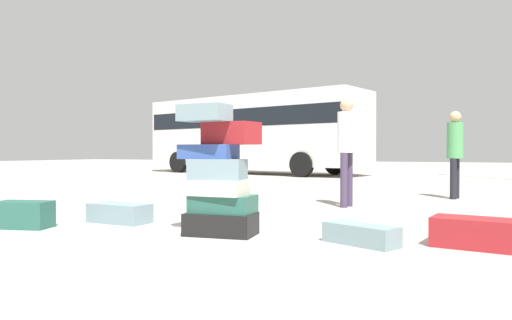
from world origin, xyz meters
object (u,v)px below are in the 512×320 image
object	(u,v)px
suitcase_slate_behind_tower	(361,234)
person_bearded_onlooker	(455,147)
suitcase_maroon_left_side	(477,233)
suitcase_slate_foreground_near	(120,213)
suitcase_tower	(219,178)
suitcase_teal_white_trunk	(23,215)
parked_bus	(253,129)
person_tourist_with_camera	(347,142)

from	to	relation	value
suitcase_slate_behind_tower	person_bearded_onlooker	xyz separation A→B (m)	(0.61, 5.32, 0.90)
suitcase_maroon_left_side	suitcase_slate_foreground_near	distance (m)	4.13
suitcase_slate_behind_tower	suitcase_slate_foreground_near	xyz separation A→B (m)	(-3.10, 0.15, 0.02)
suitcase_tower	person_bearded_onlooker	bearing A→B (deg)	68.46
suitcase_teal_white_trunk	parked_bus	distance (m)	14.68
person_bearded_onlooker	suitcase_slate_foreground_near	bearing A→B (deg)	-24.27
suitcase_slate_behind_tower	person_bearded_onlooker	bearing A→B (deg)	106.62
suitcase_tower	suitcase_maroon_left_side	world-z (taller)	suitcase_tower
suitcase_slate_behind_tower	suitcase_slate_foreground_near	distance (m)	3.11
suitcase_slate_behind_tower	suitcase_teal_white_trunk	size ratio (longest dim) A/B	1.17
suitcase_maroon_left_side	person_tourist_with_camera	xyz separation A→B (m)	(-1.95, 2.81, 0.92)
suitcase_slate_foreground_near	suitcase_teal_white_trunk	distance (m)	1.10
suitcase_maroon_left_side	suitcase_slate_foreground_near	xyz separation A→B (m)	(-4.13, -0.15, -0.02)
suitcase_slate_behind_tower	parked_bus	xyz separation A→B (m)	(-7.50, 13.46, 1.73)
suitcase_teal_white_trunk	suitcase_maroon_left_side	bearing A→B (deg)	-5.39
suitcase_tower	suitcase_slate_foreground_near	xyz separation A→B (m)	(-1.58, 0.24, -0.50)
parked_bus	suitcase_maroon_left_side	bearing A→B (deg)	-44.32
suitcase_maroon_left_side	person_tourist_with_camera	size ratio (longest dim) A/B	0.45
person_tourist_with_camera	suitcase_teal_white_trunk	bearing A→B (deg)	-30.15
suitcase_slate_foreground_near	person_tourist_with_camera	distance (m)	3.79
suitcase_slate_behind_tower	person_bearded_onlooker	distance (m)	5.43
suitcase_maroon_left_side	parked_bus	xyz separation A→B (m)	(-8.52, 13.16, 1.69)
suitcase_maroon_left_side	person_tourist_with_camera	distance (m)	3.54
suitcase_slate_behind_tower	suitcase_teal_white_trunk	distance (m)	3.90
person_tourist_with_camera	suitcase_slate_foreground_near	bearing A→B (deg)	-28.77
suitcase_tower	suitcase_teal_white_trunk	distance (m)	2.44
suitcase_tower	suitcase_maroon_left_side	xyz separation A→B (m)	(2.55, 0.38, -0.48)
suitcase_tower	suitcase_maroon_left_side	size ratio (longest dim) A/B	1.77
suitcase_slate_behind_tower	parked_bus	distance (m)	15.50
suitcase_slate_behind_tower	parked_bus	bearing A→B (deg)	142.30
person_bearded_onlooker	parked_bus	xyz separation A→B (m)	(-8.11, 8.14, 0.84)
person_tourist_with_camera	parked_bus	size ratio (longest dim) A/B	0.18
suitcase_tower	suitcase_maroon_left_side	bearing A→B (deg)	8.57
suitcase_slate_behind_tower	person_tourist_with_camera	bearing A→B (deg)	129.86
suitcase_tower	person_bearded_onlooker	size ratio (longest dim) A/B	0.83
suitcase_teal_white_trunk	parked_bus	bearing A→B (deg)	87.93
person_tourist_with_camera	parked_bus	bearing A→B (deg)	-140.08
suitcase_slate_behind_tower	suitcase_maroon_left_side	bearing A→B (deg)	39.51
suitcase_maroon_left_side	parked_bus	distance (m)	15.77
suitcase_slate_foreground_near	suitcase_teal_white_trunk	size ratio (longest dim) A/B	1.26
suitcase_slate_behind_tower	person_tourist_with_camera	world-z (taller)	person_tourist_with_camera
suitcase_slate_foreground_near	person_tourist_with_camera	size ratio (longest dim) A/B	0.45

